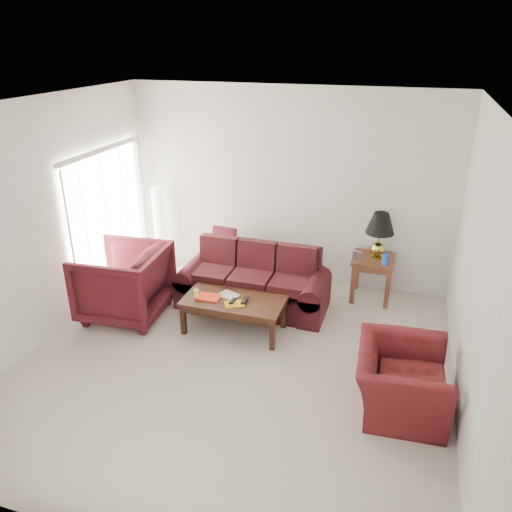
{
  "coord_description": "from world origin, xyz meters",
  "views": [
    {
      "loc": [
        1.75,
        -4.69,
        3.63
      ],
      "look_at": [
        0.0,
        0.85,
        1.05
      ],
      "focal_mm": 35.0,
      "sensor_mm": 36.0,
      "label": 1
    }
  ],
  "objects": [
    {
      "name": "floor",
      "position": [
        0.0,
        0.0,
        0.0
      ],
      "size": [
        5.0,
        5.0,
        0.0
      ],
      "primitive_type": "plane",
      "color": "beige",
      "rests_on": "ground"
    },
    {
      "name": "blinds",
      "position": [
        -2.42,
        1.3,
        1.08
      ],
      "size": [
        0.1,
        2.0,
        2.16
      ],
      "primitive_type": "cube",
      "color": "silver",
      "rests_on": "ground"
    },
    {
      "name": "sofa",
      "position": [
        -0.22,
        1.38,
        0.44
      ],
      "size": [
        2.19,
        1.06,
        0.87
      ],
      "primitive_type": null,
      "rotation": [
        0.0,
        0.0,
        -0.07
      ],
      "color": "black",
      "rests_on": "ground"
    },
    {
      "name": "throw_pillow",
      "position": [
        -0.93,
        2.12,
        0.68
      ],
      "size": [
        0.4,
        0.24,
        0.4
      ],
      "primitive_type": "cube",
      "rotation": [
        -0.21,
        0.0,
        -0.14
      ],
      "color": "black",
      "rests_on": "sofa"
    },
    {
      "name": "end_table",
      "position": [
        1.4,
        2.15,
        0.33
      ],
      "size": [
        0.63,
        0.63,
        0.66
      ],
      "primitive_type": null,
      "rotation": [
        0.0,
        0.0,
        0.05
      ],
      "color": "#50301B",
      "rests_on": "ground"
    },
    {
      "name": "table_lamp",
      "position": [
        1.44,
        2.19,
        1.0
      ],
      "size": [
        0.48,
        0.48,
        0.68
      ],
      "primitive_type": null,
      "rotation": [
        0.0,
        0.0,
        -0.19
      ],
      "color": "gold",
      "rests_on": "end_table"
    },
    {
      "name": "clock",
      "position": [
        1.17,
        1.99,
        0.72
      ],
      "size": [
        0.15,
        0.1,
        0.14
      ],
      "primitive_type": "cube",
      "rotation": [
        0.0,
        0.0,
        -0.43
      ],
      "color": "silver",
      "rests_on": "end_table"
    },
    {
      "name": "blue_canister",
      "position": [
        1.56,
        1.96,
        0.73
      ],
      "size": [
        0.12,
        0.12,
        0.16
      ],
      "primitive_type": "cylinder",
      "rotation": [
        0.0,
        0.0,
        -0.33
      ],
      "color": "#1A42AB",
      "rests_on": "end_table"
    },
    {
      "name": "picture_frame",
      "position": [
        1.27,
        2.35,
        0.74
      ],
      "size": [
        0.21,
        0.22,
        0.06
      ],
      "primitive_type": "cube",
      "rotation": [
        1.36,
        0.0,
        0.51
      ],
      "color": "#BCBDC1",
      "rests_on": "end_table"
    },
    {
      "name": "floor_lamp",
      "position": [
        -2.1,
        2.2,
        0.71
      ],
      "size": [
        0.26,
        0.26,
        1.42
      ],
      "primitive_type": null,
      "rotation": [
        0.0,
        0.0,
        -0.12
      ],
      "color": "white",
      "rests_on": "ground"
    },
    {
      "name": "armchair_left",
      "position": [
        -1.84,
        0.61,
        0.51
      ],
      "size": [
        1.19,
        1.16,
        1.02
      ],
      "primitive_type": "imported",
      "rotation": [
        0.0,
        0.0,
        -1.5
      ],
      "color": "#3B0D13",
      "rests_on": "ground"
    },
    {
      "name": "armchair_right",
      "position": [
        1.92,
        -0.22,
        0.34
      ],
      "size": [
        0.99,
        1.11,
        0.69
      ],
      "primitive_type": "imported",
      "rotation": [
        0.0,
        0.0,
        1.63
      ],
      "color": "#461013",
      "rests_on": "ground"
    },
    {
      "name": "coffee_table",
      "position": [
        -0.25,
        0.68,
        0.23
      ],
      "size": [
        1.36,
        0.73,
        0.47
      ],
      "primitive_type": null,
      "rotation": [
        0.0,
        0.0,
        0.05
      ],
      "color": "black",
      "rests_on": "ground"
    },
    {
      "name": "magazine_red",
      "position": [
        -0.58,
        0.62,
        0.47
      ],
      "size": [
        0.31,
        0.24,
        0.02
      ],
      "primitive_type": "cube",
      "rotation": [
        0.0,
        0.0,
        0.03
      ],
      "color": "red",
      "rests_on": "coffee_table"
    },
    {
      "name": "magazine_white",
      "position": [
        -0.35,
        0.76,
        0.47
      ],
      "size": [
        0.31,
        0.27,
        0.01
      ],
      "primitive_type": "cube",
      "rotation": [
        0.0,
        0.0,
        -0.35
      ],
      "color": "beige",
      "rests_on": "coffee_table"
    },
    {
      "name": "magazine_orange",
      "position": [
        -0.2,
        0.56,
        0.47
      ],
      "size": [
        0.31,
        0.29,
        0.01
      ],
      "primitive_type": "cube",
      "rotation": [
        0.0,
        0.0,
        0.49
      ],
      "color": "orange",
      "rests_on": "coffee_table"
    },
    {
      "name": "remote_a",
      "position": [
        -0.23,
        0.59,
        0.49
      ],
      "size": [
        0.05,
        0.16,
        0.02
      ],
      "primitive_type": "cube",
      "rotation": [
        0.0,
        0.0,
        -0.05
      ],
      "color": "black",
      "rests_on": "coffee_table"
    },
    {
      "name": "remote_b",
      "position": [
        -0.09,
        0.66,
        0.49
      ],
      "size": [
        0.07,
        0.19,
        0.02
      ],
      "primitive_type": "cube",
      "rotation": [
        0.0,
        0.0,
        0.05
      ],
      "color": "black",
      "rests_on": "coffee_table"
    },
    {
      "name": "yellow_glass",
      "position": [
        -0.74,
        0.58,
        0.52
      ],
      "size": [
        0.08,
        0.08,
        0.11
      ],
      "primitive_type": "cylinder",
      "rotation": [
        0.0,
        0.0,
        0.16
      ],
      "color": "yellow",
      "rests_on": "coffee_table"
    }
  ]
}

